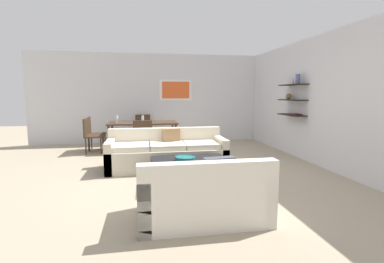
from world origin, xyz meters
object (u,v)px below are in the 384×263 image
(dining_table, at_px, (143,125))
(dining_chair_left_near, at_px, (91,133))
(dining_chair_left_far, at_px, (93,131))
(wine_glass_foot, at_px, (143,118))
(wine_glass_left_near, at_px, (116,118))
(dining_chair_head, at_px, (143,127))
(sofa_beige, at_px, (167,154))
(coffee_table, at_px, (191,172))
(decorative_bowl, at_px, (185,158))
(wine_glass_head, at_px, (143,117))
(dining_chair_foot, at_px, (143,136))
(loveseat_white, at_px, (203,195))
(wine_glass_left_far, at_px, (117,117))

(dining_table, xyz_separation_m, dining_chair_left_near, (-1.30, -0.21, -0.18))
(dining_chair_left_far, xyz_separation_m, wine_glass_foot, (1.30, -0.63, 0.37))
(wine_glass_left_near, bearing_deg, dining_chair_head, 56.17)
(sofa_beige, relative_size, dining_chair_left_far, 2.66)
(coffee_table, height_order, decorative_bowl, decorative_bowl)
(wine_glass_head, bearing_deg, sofa_beige, -78.76)
(sofa_beige, height_order, dining_table, sofa_beige)
(decorative_bowl, height_order, wine_glass_left_near, wine_glass_left_near)
(sofa_beige, height_order, dining_chair_foot, dining_chair_foot)
(loveseat_white, bearing_deg, dining_chair_left_far, 113.41)
(dining_chair_head, distance_m, wine_glass_head, 0.58)
(wine_glass_foot, relative_size, wine_glass_head, 1.18)
(wine_glass_head, bearing_deg, decorative_bowl, -78.65)
(sofa_beige, distance_m, dining_table, 2.07)
(dining_chair_foot, distance_m, wine_glass_left_near, 1.08)
(dining_chair_left_far, bearing_deg, wine_glass_left_far, -8.60)
(decorative_bowl, xyz_separation_m, dining_chair_foot, (-0.69, 2.14, 0.08))
(dining_chair_head, bearing_deg, decorative_bowl, -79.98)
(wine_glass_left_far, bearing_deg, dining_chair_foot, -56.17)
(coffee_table, xyz_separation_m, dining_chair_head, (-0.78, 3.95, 0.31))
(wine_glass_head, bearing_deg, dining_chair_foot, -90.00)
(loveseat_white, height_order, dining_chair_head, dining_chair_head)
(dining_table, xyz_separation_m, wine_glass_left_near, (-0.67, -0.12, 0.20))
(wine_glass_head, bearing_deg, wine_glass_left_near, -141.55)
(dining_chair_left_near, bearing_deg, dining_chair_left_far, 90.00)
(dining_chair_left_far, height_order, wine_glass_foot, wine_glass_foot)
(wine_glass_left_near, bearing_deg, dining_chair_left_far, 152.47)
(dining_chair_left_near, xyz_separation_m, wine_glass_head, (1.30, 0.63, 0.35))
(sofa_beige, height_order, dining_chair_head, dining_chair_head)
(dining_chair_head, bearing_deg, wine_glass_left_near, -123.83)
(wine_glass_foot, height_order, wine_glass_head, wine_glass_foot)
(dining_table, distance_m, dining_chair_left_near, 1.33)
(decorative_bowl, bearing_deg, dining_chair_foot, 107.86)
(dining_chair_foot, height_order, wine_glass_left_near, wine_glass_left_near)
(loveseat_white, relative_size, dining_chair_head, 1.71)
(dining_table, distance_m, wine_glass_left_near, 0.71)
(wine_glass_left_far, bearing_deg, wine_glass_head, 23.91)
(dining_chair_left_near, relative_size, wine_glass_left_far, 5.12)
(coffee_table, bearing_deg, wine_glass_foot, 106.39)
(dining_chair_left_near, distance_m, dining_chair_head, 1.70)
(decorative_bowl, bearing_deg, wine_glass_left_far, 113.40)
(sofa_beige, bearing_deg, wine_glass_head, 101.24)
(dining_chair_head, distance_m, dining_chair_left_far, 1.46)
(sofa_beige, relative_size, dining_chair_head, 2.66)
(loveseat_white, xyz_separation_m, wine_glass_foot, (-0.70, 4.00, 0.59))
(loveseat_white, distance_m, coffee_table, 1.35)
(coffee_table, height_order, wine_glass_left_far, wine_glass_left_far)
(dining_chair_left_far, relative_size, wine_glass_left_near, 4.82)
(sofa_beige, relative_size, wine_glass_left_near, 12.84)
(loveseat_white, relative_size, decorative_bowl, 4.43)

